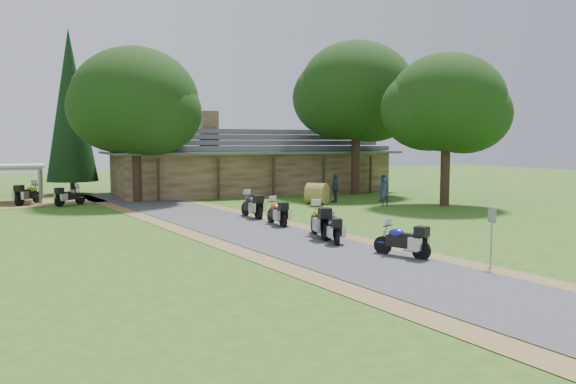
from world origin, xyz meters
name	(u,v)px	position (x,y,z in m)	size (l,w,h in m)	color
ground	(331,254)	(0.00, 0.00, 0.00)	(120.00, 120.00, 0.00)	#325718
driveway	(273,237)	(-0.50, 4.00, 0.00)	(46.00, 46.00, 0.00)	#444446
lodge	(251,160)	(6.00, 24.00, 2.45)	(21.40, 9.40, 4.90)	brown
motorcycle_row_a	(402,239)	(1.84, -1.50, 0.62)	(1.82, 0.59, 1.25)	#1E1C92
motorcycle_row_b	(333,228)	(1.08, 1.83, 0.57)	(1.67, 0.54, 1.14)	#9FA2A6
motorcycle_row_c	(319,220)	(1.14, 3.07, 0.73)	(2.14, 0.70, 1.46)	#D19805
motorcycle_row_d	(277,211)	(0.91, 6.87, 0.64)	(1.88, 0.61, 1.29)	#D6400F
motorcycle_row_e	(252,204)	(0.75, 9.77, 0.69)	(2.01, 0.65, 1.37)	black
motorcycle_carport_a	(28,193)	(-9.63, 21.15, 0.72)	(2.10, 0.68, 1.43)	gold
motorcycle_carport_b	(70,195)	(-7.33, 19.54, 0.64)	(1.88, 0.61, 1.29)	slate
person_a	(385,189)	(9.97, 11.58, 1.02)	(0.58, 0.42, 2.03)	#32415C
person_b	(383,186)	(11.34, 13.86, 1.02)	(0.58, 0.42, 2.03)	#32415C
person_c	(335,186)	(8.22, 14.59, 1.06)	(0.60, 0.43, 2.12)	#32415C
hay_bale	(317,194)	(6.72, 14.18, 0.66)	(1.31, 1.31, 1.20)	olive
sign_post	(491,238)	(3.33, -3.96, 0.92)	(0.33, 0.05, 1.83)	gray
oak_lodge_left	(136,121)	(-3.25, 20.08, 5.19)	(8.03, 8.03, 10.38)	black
oak_lodge_right	(356,111)	(12.38, 19.02, 6.13)	(8.47, 8.47, 12.25)	black
oak_driveway	(446,123)	(13.36, 10.23, 5.00)	(6.92, 6.92, 9.99)	black
cedar_near	(71,112)	(-6.68, 27.75, 6.07)	(3.65, 3.65, 12.13)	black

